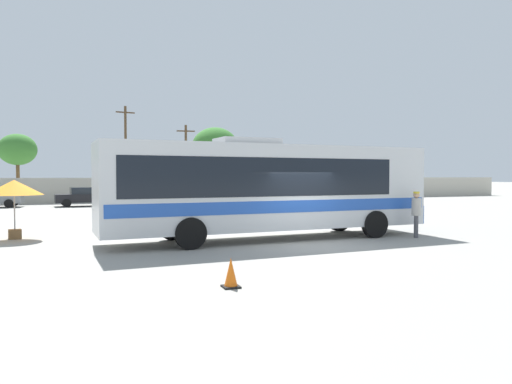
{
  "coord_description": "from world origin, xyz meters",
  "views": [
    {
      "loc": [
        -7.5,
        -14.51,
        2.36
      ],
      "look_at": [
        -0.38,
        4.22,
        1.69
      ],
      "focal_mm": 33.47,
      "sensor_mm": 36.0,
      "label": 1
    }
  ],
  "objects_px": {
    "roadside_tree_right": "(335,165)",
    "utility_pole_far": "(186,161)",
    "utility_pole_near": "(126,152)",
    "vendor_umbrella_near_gate_orange": "(14,189)",
    "roadside_tree_midright": "(215,147)",
    "coach_bus_silver_blue": "(267,186)",
    "attendant_by_bus_door": "(416,211)",
    "parked_car_second_black": "(84,196)",
    "roadside_tree_left": "(17,150)",
    "roadside_tree_midleft": "(151,156)",
    "traffic_cone_on_apron": "(231,273)"
  },
  "relations": [
    {
      "from": "roadside_tree_midright",
      "to": "utility_pole_near",
      "type": "bearing_deg",
      "value": -167.96
    },
    {
      "from": "coach_bus_silver_blue",
      "to": "traffic_cone_on_apron",
      "type": "bearing_deg",
      "value": -117.72
    },
    {
      "from": "utility_pole_near",
      "to": "traffic_cone_on_apron",
      "type": "xyz_separation_m",
      "value": [
        -1.51,
        -37.74,
        -4.4
      ]
    },
    {
      "from": "attendant_by_bus_door",
      "to": "utility_pole_near",
      "type": "height_order",
      "value": "utility_pole_near"
    },
    {
      "from": "parked_car_second_black",
      "to": "utility_pole_near",
      "type": "height_order",
      "value": "utility_pole_near"
    },
    {
      "from": "roadside_tree_left",
      "to": "roadside_tree_midleft",
      "type": "relative_size",
      "value": 1.08
    },
    {
      "from": "vendor_umbrella_near_gate_orange",
      "to": "roadside_tree_midright",
      "type": "relative_size",
      "value": 0.29
    },
    {
      "from": "roadside_tree_midright",
      "to": "roadside_tree_right",
      "type": "distance_m",
      "value": 14.12
    },
    {
      "from": "parked_car_second_black",
      "to": "roadside_tree_midleft",
      "type": "relative_size",
      "value": 0.73
    },
    {
      "from": "attendant_by_bus_door",
      "to": "traffic_cone_on_apron",
      "type": "relative_size",
      "value": 2.76
    },
    {
      "from": "parked_car_second_black",
      "to": "utility_pole_far",
      "type": "relative_size",
      "value": 0.58
    },
    {
      "from": "coach_bus_silver_blue",
      "to": "parked_car_second_black",
      "type": "height_order",
      "value": "coach_bus_silver_blue"
    },
    {
      "from": "parked_car_second_black",
      "to": "utility_pole_near",
      "type": "distance_m",
      "value": 9.46
    },
    {
      "from": "roadside_tree_left",
      "to": "roadside_tree_midleft",
      "type": "height_order",
      "value": "roadside_tree_left"
    },
    {
      "from": "utility_pole_near",
      "to": "utility_pole_far",
      "type": "distance_m",
      "value": 5.85
    },
    {
      "from": "roadside_tree_midright",
      "to": "roadside_tree_right",
      "type": "bearing_deg",
      "value": -4.59
    },
    {
      "from": "roadside_tree_midright",
      "to": "roadside_tree_right",
      "type": "xyz_separation_m",
      "value": [
        13.97,
        -1.12,
        -1.76
      ]
    },
    {
      "from": "parked_car_second_black",
      "to": "roadside_tree_midright",
      "type": "xyz_separation_m",
      "value": [
        13.42,
        9.68,
        4.64
      ]
    },
    {
      "from": "parked_car_second_black",
      "to": "attendant_by_bus_door",
      "type": "bearing_deg",
      "value": -64.91
    },
    {
      "from": "vendor_umbrella_near_gate_orange",
      "to": "roadside_tree_left",
      "type": "distance_m",
      "value": 30.17
    },
    {
      "from": "roadside_tree_left",
      "to": "roadside_tree_midright",
      "type": "distance_m",
      "value": 19.1
    },
    {
      "from": "utility_pole_near",
      "to": "utility_pole_far",
      "type": "bearing_deg",
      "value": -3.55
    },
    {
      "from": "coach_bus_silver_blue",
      "to": "roadside_tree_midleft",
      "type": "xyz_separation_m",
      "value": [
        0.67,
        33.25,
        2.38
      ]
    },
    {
      "from": "roadside_tree_left",
      "to": "roadside_tree_midright",
      "type": "xyz_separation_m",
      "value": [
        19.08,
        -0.44,
        0.61
      ]
    },
    {
      "from": "coach_bus_silver_blue",
      "to": "traffic_cone_on_apron",
      "type": "height_order",
      "value": "coach_bus_silver_blue"
    },
    {
      "from": "utility_pole_near",
      "to": "roadside_tree_midright",
      "type": "height_order",
      "value": "utility_pole_near"
    },
    {
      "from": "attendant_by_bus_door",
      "to": "roadside_tree_midleft",
      "type": "xyz_separation_m",
      "value": [
        -4.91,
        34.78,
        3.36
      ]
    },
    {
      "from": "attendant_by_bus_door",
      "to": "roadside_tree_midleft",
      "type": "height_order",
      "value": "roadside_tree_midleft"
    },
    {
      "from": "vendor_umbrella_near_gate_orange",
      "to": "traffic_cone_on_apron",
      "type": "relative_size",
      "value": 3.47
    },
    {
      "from": "attendant_by_bus_door",
      "to": "roadside_tree_midleft",
      "type": "distance_m",
      "value": 35.28
    },
    {
      "from": "utility_pole_far",
      "to": "roadside_tree_midright",
      "type": "distance_m",
      "value": 4.66
    },
    {
      "from": "roadside_tree_right",
      "to": "utility_pole_far",
      "type": "bearing_deg",
      "value": -175.92
    },
    {
      "from": "utility_pole_far",
      "to": "roadside_tree_right",
      "type": "distance_m",
      "value": 17.72
    },
    {
      "from": "vendor_umbrella_near_gate_orange",
      "to": "utility_pole_far",
      "type": "bearing_deg",
      "value": 65.23
    },
    {
      "from": "vendor_umbrella_near_gate_orange",
      "to": "roadside_tree_midright",
      "type": "bearing_deg",
      "value": 61.19
    },
    {
      "from": "roadside_tree_midright",
      "to": "traffic_cone_on_apron",
      "type": "relative_size",
      "value": 11.8
    },
    {
      "from": "attendant_by_bus_door",
      "to": "roadside_tree_midright",
      "type": "xyz_separation_m",
      "value": [
        1.82,
        34.45,
        4.42
      ]
    },
    {
      "from": "utility_pole_far",
      "to": "roadside_tree_right",
      "type": "relative_size",
      "value": 1.4
    },
    {
      "from": "roadside_tree_midleft",
      "to": "traffic_cone_on_apron",
      "type": "bearing_deg",
      "value": -96.07
    },
    {
      "from": "roadside_tree_left",
      "to": "traffic_cone_on_apron",
      "type": "xyz_separation_m",
      "value": [
        8.09,
        -40.21,
        -4.51
      ]
    },
    {
      "from": "utility_pole_near",
      "to": "roadside_tree_left",
      "type": "xyz_separation_m",
      "value": [
        -9.59,
        2.46,
        0.1
      ]
    },
    {
      "from": "utility_pole_near",
      "to": "roadside_tree_midright",
      "type": "distance_m",
      "value": 9.73
    },
    {
      "from": "utility_pole_far",
      "to": "traffic_cone_on_apron",
      "type": "height_order",
      "value": "utility_pole_far"
    },
    {
      "from": "roadside_tree_midleft",
      "to": "roadside_tree_right",
      "type": "distance_m",
      "value": 20.77
    },
    {
      "from": "utility_pole_near",
      "to": "utility_pole_far",
      "type": "xyz_separation_m",
      "value": [
        5.78,
        -0.36,
        -0.82
      ]
    },
    {
      "from": "coach_bus_silver_blue",
      "to": "attendant_by_bus_door",
      "type": "relative_size",
      "value": 7.13
    },
    {
      "from": "coach_bus_silver_blue",
      "to": "vendor_umbrella_near_gate_orange",
      "type": "height_order",
      "value": "coach_bus_silver_blue"
    },
    {
      "from": "vendor_umbrella_near_gate_orange",
      "to": "roadside_tree_left",
      "type": "relative_size",
      "value": 0.35
    },
    {
      "from": "attendant_by_bus_door",
      "to": "traffic_cone_on_apron",
      "type": "distance_m",
      "value": 10.62
    },
    {
      "from": "traffic_cone_on_apron",
      "to": "attendant_by_bus_door",
      "type": "bearing_deg",
      "value": 30.08
    }
  ]
}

